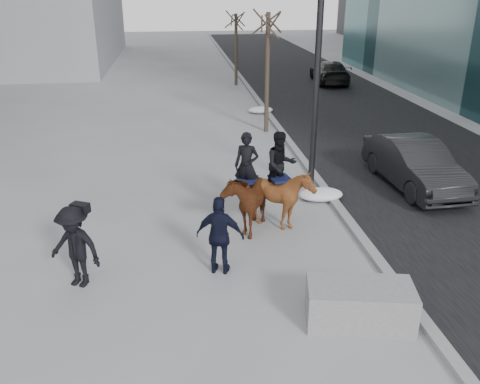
{
  "coord_description": "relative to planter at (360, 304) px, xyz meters",
  "views": [
    {
      "loc": [
        -1.32,
        -9.14,
        5.81
      ],
      "look_at": [
        0.0,
        1.2,
        1.5
      ],
      "focal_mm": 38.0,
      "sensor_mm": 36.0,
      "label": 1
    }
  ],
  "objects": [
    {
      "name": "ground",
      "position": [
        -1.83,
        1.72,
        -0.38
      ],
      "size": [
        120.0,
        120.0,
        0.0
      ],
      "primitive_type": "plane",
      "color": "gray",
      "rests_on": "ground"
    },
    {
      "name": "road",
      "position": [
        5.17,
        11.72,
        -0.38
      ],
      "size": [
        8.0,
        90.0,
        0.01
      ],
      "primitive_type": "cube",
      "color": "black",
      "rests_on": "ground"
    },
    {
      "name": "curb",
      "position": [
        1.17,
        11.72,
        -0.32
      ],
      "size": [
        0.25,
        90.0,
        0.12
      ],
      "primitive_type": "cube",
      "color": "gray",
      "rests_on": "ground"
    },
    {
      "name": "planter",
      "position": [
        0.0,
        0.0,
        0.0
      ],
      "size": [
        2.06,
        1.31,
        0.76
      ],
      "primitive_type": "cube",
      "rotation": [
        0.0,
        0.0,
        -0.2
      ],
      "color": "gray",
      "rests_on": "ground"
    },
    {
      "name": "car_near",
      "position": [
        3.94,
        6.31,
        0.34
      ],
      "size": [
        1.76,
        4.48,
        1.45
      ],
      "primitive_type": "imported",
      "rotation": [
        0.0,
        0.0,
        0.05
      ],
      "color": "black",
      "rests_on": "ground"
    },
    {
      "name": "car_far",
      "position": [
        6.42,
        23.57,
        0.3
      ],
      "size": [
        2.34,
        4.83,
        1.36
      ],
      "primitive_type": "imported",
      "rotation": [
        0.0,
        0.0,
        3.04
      ],
      "color": "black",
      "rests_on": "ground"
    },
    {
      "name": "tree_near",
      "position": [
        0.57,
        13.04,
        2.26
      ],
      "size": [
        1.2,
        1.2,
        5.29
      ],
      "primitive_type": null,
      "color": "#33271E",
      "rests_on": "ground"
    },
    {
      "name": "tree_far",
      "position": [
        0.57,
        23.59,
        1.93
      ],
      "size": [
        1.2,
        1.2,
        4.61
      ],
      "primitive_type": null,
      "color": "#3B2E23",
      "rests_on": "ground"
    },
    {
      "name": "mounted_left",
      "position": [
        -1.49,
        4.17,
        0.53
      ],
      "size": [
        1.54,
        2.09,
        2.46
      ],
      "color": "#4C190F",
      "rests_on": "ground"
    },
    {
      "name": "mounted_right",
      "position": [
        -0.65,
        4.1,
        0.61
      ],
      "size": [
        1.55,
        1.68,
        2.48
      ],
      "color": "#47290E",
      "rests_on": "ground"
    },
    {
      "name": "feeder",
      "position": [
        -2.36,
        2.07,
        0.5
      ],
      "size": [
        1.11,
        1.0,
        1.75
      ],
      "color": "black",
      "rests_on": "ground"
    },
    {
      "name": "camera_crew",
      "position": [
        -5.31,
        1.95,
        0.5
      ],
      "size": [
        1.31,
        1.09,
        1.75
      ],
      "color": "black",
      "rests_on": "ground"
    },
    {
      "name": "lamppost",
      "position": [
        0.77,
        6.37,
        4.61
      ],
      "size": [
        0.25,
        1.11,
        9.09
      ],
      "color": "black",
      "rests_on": "ground"
    },
    {
      "name": "snow_piles",
      "position": [
        0.87,
        10.43,
        -0.22
      ],
      "size": [
        1.28,
        11.41,
        0.32
      ],
      "color": "white",
      "rests_on": "ground"
    }
  ]
}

